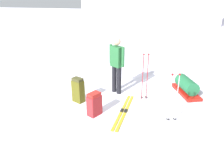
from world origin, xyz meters
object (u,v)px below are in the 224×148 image
Objects in this scene: backpack_large_dark at (78,90)px; ski_pair_near at (124,111)px; backpack_bright at (94,104)px; thermos_bottle at (114,68)px; ski_poles_planted_near at (174,96)px; ski_poles_planted_far at (145,75)px; skier_standing at (117,63)px; gear_sled at (186,86)px.

ski_pair_near is at bearing -10.15° from backpack_large_dark.
backpack_bright is 2.30× the size of thermos_bottle.
backpack_bright is at bearing -175.15° from ski_poles_planted_near.
backpack_bright is at bearing -133.97° from ski_poles_planted_far.
backpack_large_dark is 1.91m from ski_poles_planted_far.
ski_pair_near is 1.33× the size of ski_poles_planted_far.
gear_sled is (2.08, 0.47, -0.73)m from skier_standing.
skier_standing is 0.94× the size of ski_pair_near.
ski_pair_near is at bearing -136.62° from gear_sled.
ski_poles_planted_far is (1.11, 1.15, 0.46)m from backpack_bright.
gear_sled is at bearing 12.63° from skier_standing.
ski_poles_planted_far is at bearing 127.14° from ski_poles_planted_near.
backpack_bright is 3.25m from thermos_bottle.
ski_poles_planted_far reaches higher than backpack_bright.
ski_poles_planted_far is at bearing 46.03° from backpack_bright.
backpack_bright is at bearing -155.36° from ski_pair_near.
ski_poles_planted_far is (-0.75, 0.99, 0.07)m from ski_poles_planted_near.
ski_pair_near is at bearing -67.83° from skier_standing.
skier_standing is 2.84× the size of backpack_bright.
skier_standing is 1.33× the size of gear_sled.
skier_standing reaches higher than thermos_bottle.
gear_sled is at bearing -27.97° from thermos_bottle.
ski_poles_planted_far is at bearing -15.68° from skier_standing.
backpack_bright is (-0.24, -1.39, -0.66)m from skier_standing.
ski_pair_near is at bearing 172.46° from ski_poles_planted_near.
skier_standing reaches higher than ski_poles_planted_far.
thermos_bottle is at bearing 124.68° from ski_poles_planted_near.
skier_standing reaches higher than backpack_bright.
backpack_large_dark reaches higher than backpack_bright.
gear_sled reaches higher than ski_pair_near.
ski_pair_near is 1.48× the size of ski_poles_planted_near.
ski_poles_planted_far reaches higher than backpack_large_dark.
gear_sled is (1.64, 1.55, 0.21)m from ski_pair_near.
gear_sled is at bearing 23.64° from backpack_large_dark.
backpack_bright is at bearing -40.04° from backpack_large_dark.
ski_poles_planted_near reaches higher than backpack_large_dark.
skier_standing is 1.25× the size of ski_poles_planted_far.
ski_poles_planted_far reaches higher than gear_sled.
backpack_bright reaches higher than ski_pair_near.
gear_sled reaches higher than thermos_bottle.
backpack_large_dark is 2.58m from ski_poles_planted_near.
ski_pair_near is (0.44, -1.08, -0.94)m from skier_standing.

